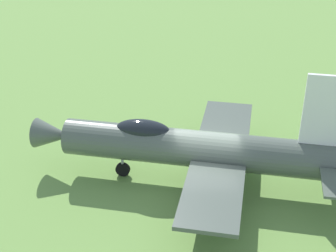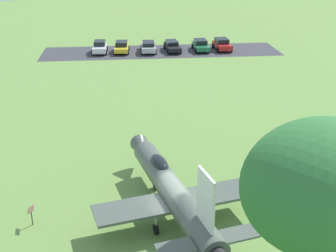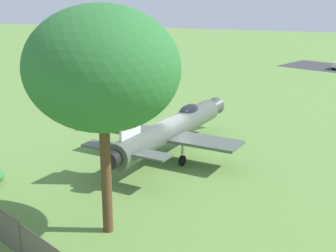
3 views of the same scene
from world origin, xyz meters
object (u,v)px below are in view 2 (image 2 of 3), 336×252
parked_car_red (222,44)px  parked_car_white (100,47)px  info_plaque (31,212)px  parked_car_green (201,45)px  display_jet (172,189)px  parked_car_silver (148,46)px  parked_car_yellow (122,47)px  shade_tree (324,187)px  parked_car_black (172,46)px

parked_car_red → parked_car_white: size_ratio=1.05×
info_plaque → parked_car_green: size_ratio=0.23×
parked_car_red → display_jet: bearing=-19.4°
display_jet → parked_car_silver: display_jet is taller
display_jet → parked_car_white: (39.10, -10.59, -0.90)m
parked_car_white → parked_car_yellow: bearing=92.0°
parked_car_green → parked_car_red: bearing=89.4°
info_plaque → parked_car_silver: (33.41, -24.02, -0.08)m
parked_car_red → parked_car_yellow: size_ratio=1.01×
display_jet → parked_car_yellow: size_ratio=2.92×
parked_car_red → parked_car_white: bearing=-93.4°
shade_tree → parked_car_yellow: size_ratio=2.04×
parked_car_silver → parked_car_yellow: 3.70m
info_plaque → parked_car_green: (30.70, -30.87, -0.09)m
parked_car_silver → shade_tree: bearing=-174.1°
display_jet → parked_car_white: 40.52m
display_jet → info_plaque: size_ratio=11.71×
shade_tree → parked_car_silver: (46.36, -16.09, -6.11)m
info_plaque → parked_car_yellow: (35.04, -20.69, -0.10)m
parked_car_black → info_plaque: bearing=-20.7°
display_jet → parked_car_yellow: display_jet is taller
display_jet → shade_tree: 11.30m
shade_tree → parked_car_red: bearing=-31.2°
shade_tree → parked_car_black: size_ratio=1.86×
parked_car_silver → parked_car_white: parked_car_white is taller
parked_car_yellow → parked_car_white: parked_car_white is taller
parked_car_black → display_jet: bearing=-10.0°
parked_car_white → shade_tree: bearing=13.3°
parked_car_silver → parked_car_black: bearing=-84.8°
shade_tree → parked_car_silver: bearing=-19.1°
parked_car_black → parked_car_green: bearing=86.4°
display_jet → parked_car_red: display_jet is taller
parked_car_red → parked_car_yellow: bearing=-93.4°
shade_tree → parked_car_yellow: 50.02m
info_plaque → parked_car_black: 42.19m
info_plaque → parked_car_yellow: bearing=-30.6°
parked_car_silver → parked_car_yellow: bearing=89.0°
info_plaque → parked_car_green: 43.54m
parked_car_yellow → parked_car_white: bearing=-86.9°
shade_tree → info_plaque: size_ratio=8.19×
parked_car_green → parked_car_white: size_ratio=1.11×
display_jet → parked_car_yellow: (37.95, -13.33, -0.96)m
parked_car_green → parked_car_silver: parked_car_silver is taller
parked_car_red → parked_car_yellow: 14.09m
display_jet → parked_car_green: (33.62, -23.51, -0.95)m
parked_car_red → parked_car_yellow: (5.53, 12.96, -0.04)m
parked_car_green → parked_car_silver: 7.37m
parked_car_green → parked_car_silver: bearing=-88.9°
parked_car_silver → parked_car_white: size_ratio=1.17×
parked_car_red → parked_car_white: (6.69, 15.70, 0.02)m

